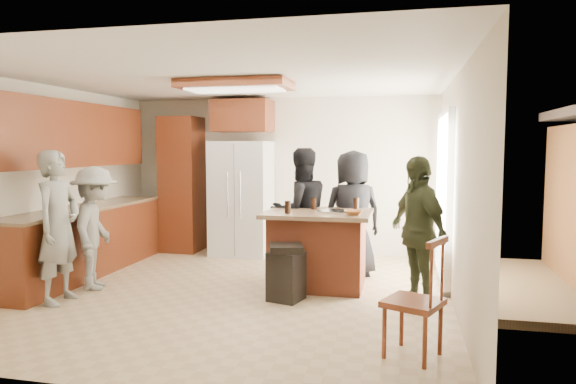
% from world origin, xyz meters
% --- Properties ---
extents(person_front_left, '(0.45, 0.61, 1.68)m').
position_xyz_m(person_front_left, '(-1.74, -0.75, 0.84)').
color(person_front_left, gray).
rests_on(person_front_left, ground).
extents(person_behind_left, '(0.97, 0.88, 1.70)m').
position_xyz_m(person_behind_left, '(0.63, 1.00, 0.85)').
color(person_behind_left, black).
rests_on(person_behind_left, ground).
extents(person_behind_right, '(0.97, 0.85, 1.67)m').
position_xyz_m(person_behind_right, '(1.30, 1.10, 0.84)').
color(person_behind_right, black).
rests_on(person_behind_right, ground).
extents(person_side_right, '(0.90, 1.07, 1.62)m').
position_xyz_m(person_side_right, '(2.10, -0.03, 0.81)').
color(person_side_right, '#363D23').
rests_on(person_side_right, ground).
extents(person_counter, '(0.75, 1.05, 1.48)m').
position_xyz_m(person_counter, '(-1.67, -0.17, 0.74)').
color(person_counter, gray).
rests_on(person_counter, ground).
extents(left_cabinetry, '(0.64, 3.00, 2.30)m').
position_xyz_m(left_cabinetry, '(-2.24, 0.40, 0.96)').
color(left_cabinetry, maroon).
rests_on(left_cabinetry, ground).
extents(back_wall_units, '(1.80, 0.60, 2.45)m').
position_xyz_m(back_wall_units, '(-1.33, 2.20, 1.38)').
color(back_wall_units, maroon).
rests_on(back_wall_units, ground).
extents(refrigerator, '(0.90, 0.76, 1.80)m').
position_xyz_m(refrigerator, '(-0.55, 2.12, 0.90)').
color(refrigerator, white).
rests_on(refrigerator, ground).
extents(kitchen_island, '(1.28, 1.03, 0.93)m').
position_xyz_m(kitchen_island, '(0.94, 0.52, 0.47)').
color(kitchen_island, brown).
rests_on(kitchen_island, ground).
extents(island_items, '(0.92, 0.64, 0.15)m').
position_xyz_m(island_items, '(1.19, 0.43, 0.96)').
color(island_items, silver).
rests_on(island_items, kitchen_island).
extents(trash_bin, '(0.45, 0.45, 0.63)m').
position_xyz_m(trash_bin, '(0.69, -0.14, 0.32)').
color(trash_bin, black).
rests_on(trash_bin, ground).
extents(spindle_chair, '(0.55, 0.55, 0.99)m').
position_xyz_m(spindle_chair, '(2.06, -1.44, 0.45)').
color(spindle_chair, maroon).
rests_on(spindle_chair, ground).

